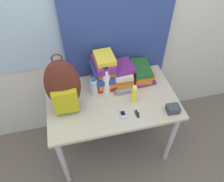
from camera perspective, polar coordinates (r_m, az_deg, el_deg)
The scene contains 15 objects.
ground_plane at distance 2.40m, azimuth 2.06°, elevation -20.62°, with size 12.00×12.00×0.00m, color #665B51.
wall_back at distance 1.96m, azimuth -3.19°, elevation 16.92°, with size 6.00×0.06×2.50m.
curtain_blue at distance 1.94m, azimuth 1.56°, elevation 16.65°, with size 0.97×0.04×2.50m.
desk at distance 2.01m, azimuth 0.00°, elevation -4.05°, with size 1.14×0.70×0.77m.
backpack at distance 1.73m, azimuth -12.63°, elevation 0.98°, with size 0.28×0.18×0.55m.
book_stack_left at distance 1.96m, azimuth -2.13°, elevation 5.14°, with size 0.23×0.27×0.33m.
book_stack_center at distance 2.02m, azimuth 2.47°, elevation 4.62°, with size 0.22×0.28×0.20m.
book_stack_right at distance 2.09m, azimuth 7.59°, elevation 4.93°, with size 0.24×0.29×0.15m.
water_bottle at distance 1.92m, azimuth -4.71°, elevation 1.17°, with size 0.07×0.07×0.19m.
sports_bottle at distance 1.90m, azimuth -1.63°, elevation 2.88°, with size 0.08×0.08×0.29m.
sunscreen_bottle at distance 1.86m, azimuth 5.77°, elevation -0.91°, with size 0.05×0.05×0.18m.
cell_phone at distance 1.82m, azimuth 2.82°, elevation -5.96°, with size 0.05×0.10×0.02m.
sunglasses_case at distance 1.97m, azimuth 2.98°, elevation -0.04°, with size 0.15×0.06×0.04m.
camera_pouch at distance 1.89m, azimuth 15.65°, elevation -4.50°, with size 0.11×0.09×0.06m.
wristwatch at distance 1.83m, azimuth 6.59°, elevation -5.93°, with size 0.04×0.08×0.01m.
Camera 1 is at (-0.30, -0.90, 2.21)m, focal length 35.00 mm.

